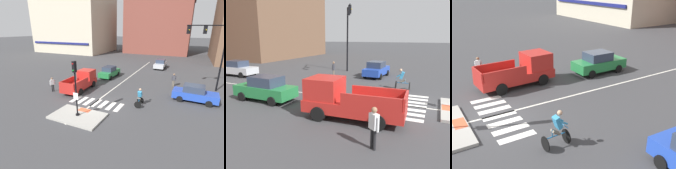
# 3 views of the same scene
# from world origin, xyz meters

# --- Properties ---
(ground_plane) EXTENTS (300.00, 300.00, 0.00)m
(ground_plane) POSITION_xyz_m (0.00, 0.00, 0.00)
(ground_plane) COLOR #3D3D3F
(traffic_island) EXTENTS (4.33, 2.65, 0.15)m
(traffic_island) POSITION_xyz_m (0.00, -2.61, 0.07)
(traffic_island) COLOR #A3A099
(traffic_island) RESTS_ON ground
(tactile_pad_front) EXTENTS (1.10, 0.60, 0.01)m
(tactile_pad_front) POSITION_xyz_m (0.00, -1.63, 0.15)
(tactile_pad_front) COLOR #DB5B38
(tactile_pad_front) RESTS_ON traffic_island
(signal_pole) EXTENTS (0.44, 0.38, 4.45)m
(signal_pole) POSITION_xyz_m (0.00, -2.62, 2.83)
(signal_pole) COLOR black
(signal_pole) RESTS_ON traffic_island
(crosswalk_stripe_a) EXTENTS (0.44, 1.80, 0.01)m
(crosswalk_stripe_a) POSITION_xyz_m (-2.40, 0.37, 0.00)
(crosswalk_stripe_a) COLOR silver
(crosswalk_stripe_a) RESTS_ON ground
(crosswalk_stripe_b) EXTENTS (0.44, 1.80, 0.01)m
(crosswalk_stripe_b) POSITION_xyz_m (-1.60, 0.37, 0.00)
(crosswalk_stripe_b) COLOR silver
(crosswalk_stripe_b) RESTS_ON ground
(crosswalk_stripe_c) EXTENTS (0.44, 1.80, 0.01)m
(crosswalk_stripe_c) POSITION_xyz_m (-0.80, 0.37, 0.00)
(crosswalk_stripe_c) COLOR silver
(crosswalk_stripe_c) RESTS_ON ground
(crosswalk_stripe_d) EXTENTS (0.44, 1.80, 0.01)m
(crosswalk_stripe_d) POSITION_xyz_m (0.00, 0.37, 0.00)
(crosswalk_stripe_d) COLOR silver
(crosswalk_stripe_d) RESTS_ON ground
(crosswalk_stripe_e) EXTENTS (0.44, 1.80, 0.01)m
(crosswalk_stripe_e) POSITION_xyz_m (0.80, 0.37, 0.00)
(crosswalk_stripe_e) COLOR silver
(crosswalk_stripe_e) RESTS_ON ground
(crosswalk_stripe_f) EXTENTS (0.44, 1.80, 0.01)m
(crosswalk_stripe_f) POSITION_xyz_m (1.60, 0.37, 0.00)
(crosswalk_stripe_f) COLOR silver
(crosswalk_stripe_f) RESTS_ON ground
(crosswalk_stripe_g) EXTENTS (0.44, 1.80, 0.01)m
(crosswalk_stripe_g) POSITION_xyz_m (2.40, 0.37, 0.00)
(crosswalk_stripe_g) COLOR silver
(crosswalk_stripe_g) RESTS_ON ground
(lane_centre_line) EXTENTS (0.14, 28.00, 0.01)m
(lane_centre_line) POSITION_xyz_m (-0.15, 10.00, 0.00)
(lane_centre_line) COLOR silver
(lane_centre_line) RESTS_ON ground
(traffic_light_mast) EXTENTS (4.05, 2.06, 7.47)m
(traffic_light_mast) POSITION_xyz_m (9.82, 8.63, 5.09)
(traffic_light_mast) COLOR black
(traffic_light_mast) RESTS_ON ground
(building_corner_right) EXTENTS (22.08, 16.55, 17.99)m
(building_corner_right) POSITION_xyz_m (-26.55, 33.79, 9.01)
(building_corner_right) COLOR beige
(building_corner_right) RESTS_ON ground
(building_far_block) EXTENTS (18.36, 17.63, 15.56)m
(building_far_block) POSITION_xyz_m (-1.95, 43.31, 7.80)
(building_far_block) COLOR brown
(building_far_block) RESTS_ON ground
(car_green_westbound_far) EXTENTS (1.89, 4.12, 1.64)m
(car_green_westbound_far) POSITION_xyz_m (-2.84, 9.28, 0.81)
(car_green_westbound_far) COLOR #237A3D
(car_green_westbound_far) RESTS_ON ground
(car_silver_eastbound_distant) EXTENTS (1.85, 4.10, 1.64)m
(car_silver_eastbound_distant) POSITION_xyz_m (2.97, 18.56, 0.81)
(car_silver_eastbound_distant) COLOR silver
(car_silver_eastbound_distant) RESTS_ON ground
(car_blue_cross_right) EXTENTS (4.18, 2.00, 1.64)m
(car_blue_cross_right) POSITION_xyz_m (8.59, 4.87, 0.81)
(car_blue_cross_right) COLOR #2347B7
(car_blue_cross_right) RESTS_ON ground
(pickup_truck_red_westbound_near) EXTENTS (2.26, 5.19, 2.08)m
(pickup_truck_red_westbound_near) POSITION_xyz_m (-3.59, 3.25, 0.98)
(pickup_truck_red_westbound_near) COLOR red
(pickup_truck_red_westbound_near) RESTS_ON ground
(cyclist) EXTENTS (0.71, 1.12, 1.68)m
(cyclist) POSITION_xyz_m (3.98, 1.56, 0.87)
(cyclist) COLOR black
(cyclist) RESTS_ON ground
(pedestrian_at_curb_left) EXTENTS (0.39, 0.46, 1.67)m
(pedestrian_at_curb_left) POSITION_xyz_m (-6.10, 1.04, 0.98)
(pedestrian_at_curb_left) COLOR black
(pedestrian_at_curb_left) RESTS_ON ground
(pedestrian_waiting_far_side) EXTENTS (0.55, 0.27, 1.67)m
(pedestrian_waiting_far_side) POSITION_xyz_m (6.25, 8.72, 0.98)
(pedestrian_waiting_far_side) COLOR #6B6051
(pedestrian_waiting_far_side) RESTS_ON ground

